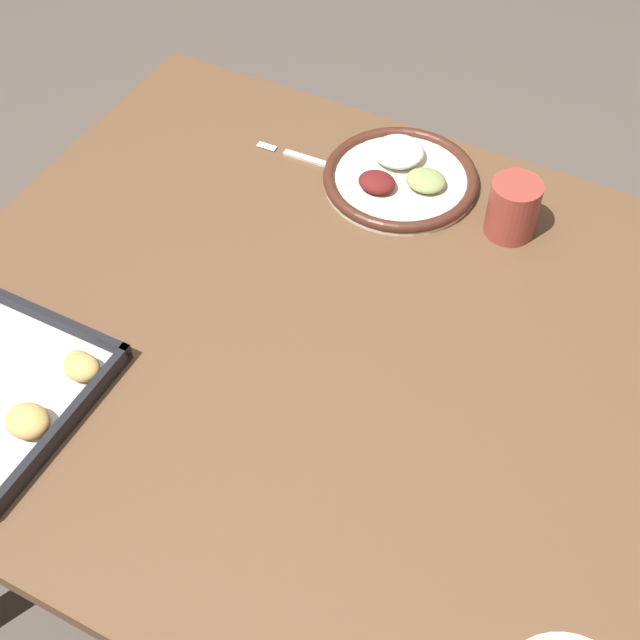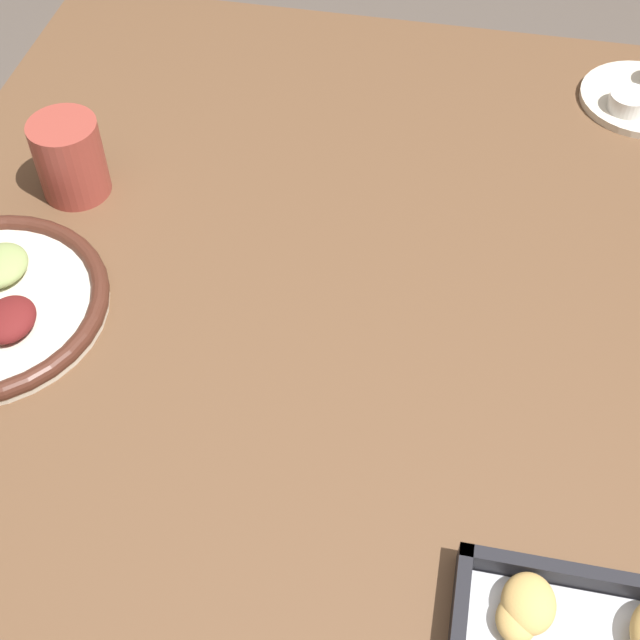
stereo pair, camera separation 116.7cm
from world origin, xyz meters
name	(u,v)px [view 2 (the right image)]	position (x,y,z in m)	size (l,w,h in m)	color
ground_plane	(322,606)	(0.00, 0.00, 0.00)	(8.00, 8.00, 0.00)	#564C44
dining_table	(322,382)	(0.00, 0.00, 0.64)	(1.21, 1.02, 0.73)	brown
drinking_cup	(70,158)	(-0.16, -0.33, 0.78)	(0.08, 0.08, 0.10)	#993D33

